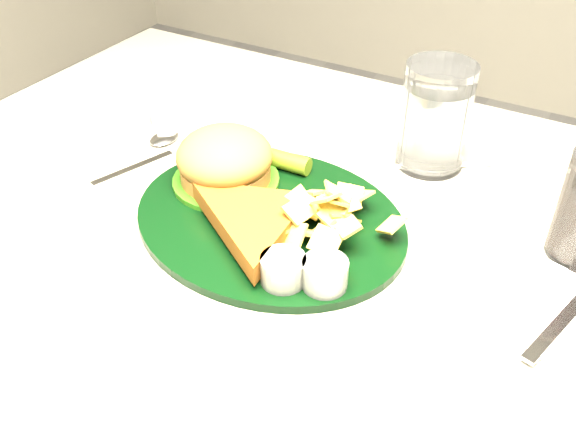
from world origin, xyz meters
name	(u,v)px	position (x,y,z in m)	size (l,w,h in m)	color
dinner_plate	(269,197)	(-0.08, -0.02, 0.79)	(0.33, 0.27, 0.07)	black
water_glass	(435,117)	(0.03, 0.20, 0.82)	(0.09, 0.09, 0.14)	white
fork_napkin	(566,313)	(0.24, 0.00, 0.76)	(0.14, 0.18, 0.01)	white
spoon	(133,166)	(-0.29, -0.01, 0.76)	(0.04, 0.16, 0.01)	white
ramekin	(167,113)	(-0.33, 0.12, 0.77)	(0.05, 0.05, 0.03)	silver
wrapped_straw	(424,166)	(0.03, 0.18, 0.75)	(0.18, 0.06, 0.01)	white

